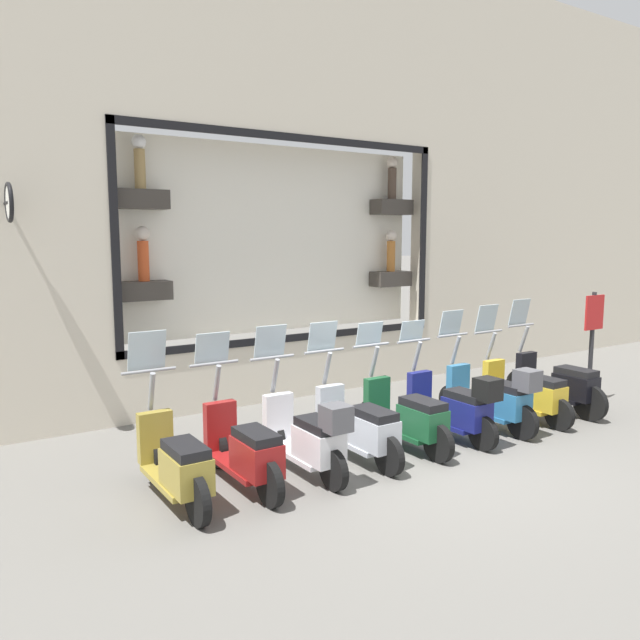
{
  "coord_description": "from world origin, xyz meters",
  "views": [
    {
      "loc": [
        -5.45,
        5.21,
        2.73
      ],
      "look_at": [
        1.87,
        0.45,
        1.54
      ],
      "focal_mm": 35.0,
      "sensor_mm": 36.0,
      "label": 1
    }
  ],
  "objects_px": {
    "scooter_black_0": "(559,384)",
    "scooter_silver_5": "(360,427)",
    "scooter_yellow_1": "(527,393)",
    "scooter_navy_3": "(455,407)",
    "scooter_olive_8": "(176,464)",
    "scooter_green_4": "(408,417)",
    "scooter_teal_2": "(494,398)",
    "shop_sign_post": "(592,344)",
    "scooter_white_6": "(309,437)",
    "scooter_red_7": "(245,451)"
  },
  "relations": [
    {
      "from": "scooter_black_0",
      "to": "scooter_yellow_1",
      "type": "xyz_separation_m",
      "value": [
        -0.01,
        0.77,
        -0.03
      ]
    },
    {
      "from": "scooter_silver_5",
      "to": "scooter_olive_8",
      "type": "xyz_separation_m",
      "value": [
        0.0,
        2.31,
        0.01
      ]
    },
    {
      "from": "scooter_teal_2",
      "to": "shop_sign_post",
      "type": "height_order",
      "value": "shop_sign_post"
    },
    {
      "from": "scooter_silver_5",
      "to": "scooter_black_0",
      "type": "bearing_deg",
      "value": -89.88
    },
    {
      "from": "scooter_green_4",
      "to": "scooter_yellow_1",
      "type": "bearing_deg",
      "value": -89.97
    },
    {
      "from": "scooter_teal_2",
      "to": "scooter_white_6",
      "type": "distance_m",
      "value": 3.08
    },
    {
      "from": "scooter_navy_3",
      "to": "shop_sign_post",
      "type": "height_order",
      "value": "shop_sign_post"
    },
    {
      "from": "scooter_red_7",
      "to": "shop_sign_post",
      "type": "distance_m",
      "value": 6.19
    },
    {
      "from": "scooter_yellow_1",
      "to": "scooter_olive_8",
      "type": "bearing_deg",
      "value": 89.96
    },
    {
      "from": "scooter_red_7",
      "to": "scooter_black_0",
      "type": "bearing_deg",
      "value": -89.93
    },
    {
      "from": "scooter_white_6",
      "to": "scooter_silver_5",
      "type": "bearing_deg",
      "value": -85.19
    },
    {
      "from": "scooter_yellow_1",
      "to": "scooter_silver_5",
      "type": "height_order",
      "value": "scooter_yellow_1"
    },
    {
      "from": "scooter_black_0",
      "to": "scooter_white_6",
      "type": "relative_size",
      "value": 1.01
    },
    {
      "from": "scooter_green_4",
      "to": "scooter_silver_5",
      "type": "xyz_separation_m",
      "value": [
        0.0,
        0.77,
        0.0
      ]
    },
    {
      "from": "scooter_yellow_1",
      "to": "scooter_navy_3",
      "type": "relative_size",
      "value": 1.0
    },
    {
      "from": "scooter_teal_2",
      "to": "scooter_green_4",
      "type": "distance_m",
      "value": 1.54
    },
    {
      "from": "scooter_black_0",
      "to": "scooter_yellow_1",
      "type": "height_order",
      "value": "scooter_black_0"
    },
    {
      "from": "scooter_teal_2",
      "to": "scooter_silver_5",
      "type": "relative_size",
      "value": 1.0
    },
    {
      "from": "scooter_teal_2",
      "to": "shop_sign_post",
      "type": "relative_size",
      "value": 0.98
    },
    {
      "from": "scooter_red_7",
      "to": "shop_sign_post",
      "type": "relative_size",
      "value": 0.98
    },
    {
      "from": "scooter_teal_2",
      "to": "scooter_olive_8",
      "type": "height_order",
      "value": "scooter_olive_8"
    },
    {
      "from": "scooter_black_0",
      "to": "scooter_olive_8",
      "type": "bearing_deg",
      "value": 90.03
    },
    {
      "from": "scooter_white_6",
      "to": "scooter_olive_8",
      "type": "distance_m",
      "value": 1.54
    },
    {
      "from": "scooter_olive_8",
      "to": "scooter_white_6",
      "type": "bearing_deg",
      "value": -92.56
    },
    {
      "from": "scooter_navy_3",
      "to": "scooter_olive_8",
      "type": "relative_size",
      "value": 1.0
    },
    {
      "from": "scooter_teal_2",
      "to": "scooter_green_4",
      "type": "relative_size",
      "value": 1.0
    },
    {
      "from": "scooter_navy_3",
      "to": "scooter_white_6",
      "type": "distance_m",
      "value": 2.31
    },
    {
      "from": "scooter_teal_2",
      "to": "scooter_navy_3",
      "type": "relative_size",
      "value": 1.0
    },
    {
      "from": "scooter_black_0",
      "to": "scooter_teal_2",
      "type": "distance_m",
      "value": 1.54
    },
    {
      "from": "scooter_green_4",
      "to": "scooter_silver_5",
      "type": "height_order",
      "value": "scooter_silver_5"
    },
    {
      "from": "scooter_teal_2",
      "to": "scooter_green_4",
      "type": "height_order",
      "value": "scooter_teal_2"
    },
    {
      "from": "scooter_green_4",
      "to": "scooter_navy_3",
      "type": "bearing_deg",
      "value": -95.01
    },
    {
      "from": "scooter_silver_5",
      "to": "shop_sign_post",
      "type": "xyz_separation_m",
      "value": [
        -0.0,
        -4.62,
        0.58
      ]
    },
    {
      "from": "scooter_yellow_1",
      "to": "scooter_navy_3",
      "type": "xyz_separation_m",
      "value": [
        -0.07,
        1.54,
        0.04
      ]
    },
    {
      "from": "scooter_black_0",
      "to": "scooter_green_4",
      "type": "xyz_separation_m",
      "value": [
        -0.01,
        3.08,
        -0.03
      ]
    },
    {
      "from": "scooter_black_0",
      "to": "scooter_red_7",
      "type": "height_order",
      "value": "scooter_black_0"
    },
    {
      "from": "scooter_silver_5",
      "to": "scooter_yellow_1",
      "type": "bearing_deg",
      "value": -90.0
    },
    {
      "from": "scooter_black_0",
      "to": "scooter_red_7",
      "type": "distance_m",
      "value": 5.39
    },
    {
      "from": "scooter_teal_2",
      "to": "scooter_white_6",
      "type": "bearing_deg",
      "value": 90.06
    },
    {
      "from": "scooter_black_0",
      "to": "scooter_yellow_1",
      "type": "bearing_deg",
      "value": 90.58
    },
    {
      "from": "scooter_white_6",
      "to": "shop_sign_post",
      "type": "height_order",
      "value": "shop_sign_post"
    },
    {
      "from": "scooter_black_0",
      "to": "scooter_silver_5",
      "type": "xyz_separation_m",
      "value": [
        -0.01,
        3.85,
        -0.02
      ]
    },
    {
      "from": "scooter_silver_5",
      "to": "scooter_navy_3",
      "type": "bearing_deg",
      "value": -92.56
    },
    {
      "from": "scooter_yellow_1",
      "to": "scooter_red_7",
      "type": "height_order",
      "value": "scooter_yellow_1"
    },
    {
      "from": "scooter_green_4",
      "to": "shop_sign_post",
      "type": "height_order",
      "value": "shop_sign_post"
    },
    {
      "from": "scooter_silver_5",
      "to": "shop_sign_post",
      "type": "bearing_deg",
      "value": -90.06
    },
    {
      "from": "scooter_green_4",
      "to": "scooter_white_6",
      "type": "bearing_deg",
      "value": 92.36
    },
    {
      "from": "scooter_navy_3",
      "to": "scooter_green_4",
      "type": "xyz_separation_m",
      "value": [
        0.07,
        0.77,
        -0.03
      ]
    },
    {
      "from": "scooter_silver_5",
      "to": "scooter_olive_8",
      "type": "bearing_deg",
      "value": 89.9
    },
    {
      "from": "scooter_silver_5",
      "to": "scooter_olive_8",
      "type": "distance_m",
      "value": 2.31
    }
  ]
}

